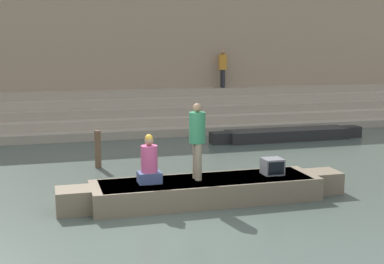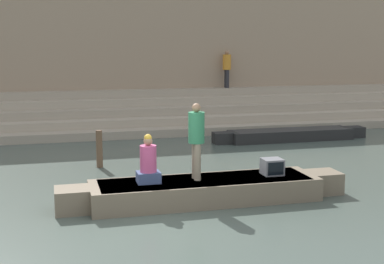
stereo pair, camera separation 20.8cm
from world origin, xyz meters
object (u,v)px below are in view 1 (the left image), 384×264
object	(u,v)px
person_standing	(197,136)
mooring_post	(98,149)
rowboat_main	(206,190)
tv_set	(272,166)
moored_boat_shore	(287,134)
person_rowing	(149,164)
person_on_steps	(223,66)

from	to	relation	value
person_standing	mooring_post	bearing A→B (deg)	110.66
person_standing	rowboat_main	bearing A→B (deg)	-26.95
mooring_post	rowboat_main	bearing A→B (deg)	-63.31
rowboat_main	person_standing	world-z (taller)	person_standing
tv_set	moored_boat_shore	size ratio (longest dim) A/B	0.08
person_rowing	moored_boat_shore	xyz separation A→B (m)	(6.53, 6.61, -0.73)
person_rowing	person_on_steps	size ratio (longest dim) A/B	0.65
person_standing	mooring_post	size ratio (longest dim) A/B	1.60
rowboat_main	tv_set	distance (m)	1.70
person_standing	moored_boat_shore	world-z (taller)	person_standing
person_rowing	moored_boat_shore	world-z (taller)	person_rowing
person_on_steps	tv_set	bearing A→B (deg)	-11.48
person_standing	person_on_steps	world-z (taller)	person_on_steps
person_standing	person_rowing	world-z (taller)	person_standing
rowboat_main	mooring_post	world-z (taller)	mooring_post
rowboat_main	moored_boat_shore	xyz separation A→B (m)	(5.23, 6.66, -0.06)
person_rowing	rowboat_main	bearing A→B (deg)	9.19
rowboat_main	person_rowing	distance (m)	1.46
person_standing	moored_boat_shore	distance (m)	8.63
tv_set	mooring_post	bearing A→B (deg)	130.30
moored_boat_shore	mooring_post	distance (m)	7.73
person_standing	person_rowing	xyz separation A→B (m)	(-1.11, -0.02, -0.57)
person_rowing	mooring_post	world-z (taller)	person_rowing
rowboat_main	tv_set	size ratio (longest dim) A/B	14.38
tv_set	person_on_steps	xyz separation A→B (m)	(2.68, 11.50, 1.84)
moored_boat_shore	mooring_post	bearing A→B (deg)	-160.74
mooring_post	person_on_steps	world-z (taller)	person_on_steps
person_standing	person_on_steps	xyz separation A→B (m)	(4.52, 11.46, 1.03)
rowboat_main	person_on_steps	world-z (taller)	person_on_steps
moored_boat_shore	person_on_steps	xyz separation A→B (m)	(-0.90, 4.88, 2.32)
person_standing	person_rowing	bearing A→B (deg)	176.88
moored_boat_shore	rowboat_main	bearing A→B (deg)	-128.70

